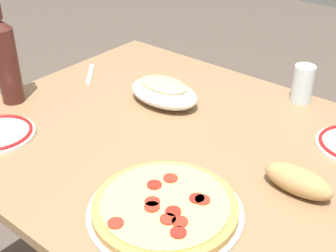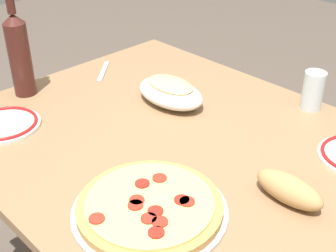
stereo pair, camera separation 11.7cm
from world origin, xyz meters
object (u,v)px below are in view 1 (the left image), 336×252
Objects in this scene: dining_table at (168,170)px; water_glass at (303,84)px; pepperoni_pizza at (165,207)px; bread_loaf at (298,181)px; wine_bottle at (6,60)px; baked_pasta_dish at (164,91)px.

water_glass is at bearing 65.56° from dining_table.
pepperoni_pizza is 0.32m from bread_loaf.
wine_bottle is 0.92m from water_glass.
baked_pasta_dish is at bearing 133.45° from dining_table.
water_glass is (0.33, 0.29, 0.02)m from baked_pasta_dish.
baked_pasta_dish is at bearing 165.17° from bread_loaf.
dining_table is at bearing -179.88° from bread_loaf.
bread_loaf is (0.53, -0.14, -0.01)m from baked_pasta_dish.
bread_loaf is at bearing 52.80° from pepperoni_pizza.
bread_loaf is at bearing 9.73° from wine_bottle.
bread_loaf reaches higher than dining_table.
wine_bottle is at bearing -170.27° from bread_loaf.
pepperoni_pizza is at bearing -49.66° from baked_pasta_dish.
water_glass reaches higher than pepperoni_pizza.
baked_pasta_dish reaches higher than bread_loaf.
dining_table is 9.73× the size of water_glass.
wine_bottle is 0.93m from bread_loaf.
dining_table is 3.35× the size of pepperoni_pizza.
wine_bottle is 2.81× the size of water_glass.
baked_pasta_dish is 0.49m from wine_bottle.
dining_table is at bearing 16.75° from wine_bottle.
baked_pasta_dish is 0.71× the size of wine_bottle.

